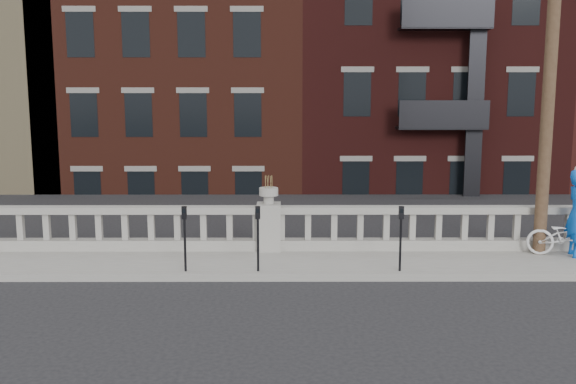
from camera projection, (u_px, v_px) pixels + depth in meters
name	position (u px, v px, depth m)	size (l,w,h in m)	color
ground	(263.00, 314.00, 11.14)	(120.00, 120.00, 0.00)	black
sidewalk	(268.00, 264.00, 14.10)	(32.00, 2.20, 0.15)	gray
balustrade	(269.00, 229.00, 14.95)	(28.00, 0.34, 1.03)	gray
planter_pedestal	(269.00, 221.00, 14.92)	(0.55, 0.55, 1.76)	gray
lower_level	(289.00, 114.00, 33.49)	(80.00, 44.00, 20.80)	#605E59
utility_pole	(553.00, 25.00, 13.90)	(1.60, 0.28, 10.00)	#422D1E
parking_meter_b	(185.00, 231.00, 13.11)	(0.10, 0.09, 1.36)	black
parking_meter_c	(258.00, 231.00, 13.11)	(0.10, 0.09, 1.36)	black
parking_meter_d	(401.00, 231.00, 13.12)	(0.10, 0.09, 1.36)	black
bicycle	(568.00, 237.00, 14.35)	(0.61, 1.74, 0.91)	silver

